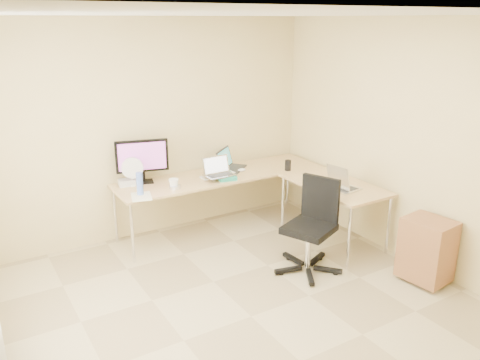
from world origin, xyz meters
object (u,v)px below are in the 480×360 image
desk_main (221,202)px  water_bottle (140,184)px  mug (174,183)px  keyboard (218,175)px  desk_fan (131,172)px  cabinet (427,249)px  desk_return (333,212)px  office_chair (309,227)px  monitor (142,161)px  laptop_return (345,179)px  laptop_center (219,167)px  laptop_black (232,159)px

desk_main → water_bottle: (-1.11, -0.19, 0.49)m
desk_main → water_bottle: water_bottle is taller
mug → keyboard: bearing=11.2°
desk_fan → cabinet: bearing=-24.2°
keyboard → cabinet: bearing=-65.2°
desk_return → cabinet: 1.25m
desk_main → office_chair: office_chair is taller
monitor → laptop_return: bearing=-22.8°
laptop_center → desk_fan: desk_fan is taller
desk_fan → office_chair: desk_fan is taller
laptop_black → desk_fan: 1.31m
desk_main → desk_fan: bearing=171.1°
laptop_return → laptop_black: bearing=18.9°
office_chair → cabinet: (0.87, -0.80, -0.14)m
mug → office_chair: bearing=-53.2°
monitor → cabinet: 3.25m
mug → office_chair: (0.96, -1.28, -0.28)m
water_bottle → cabinet: (2.24, -2.05, -0.50)m
desk_return → cabinet: desk_return is taller
mug → laptop_center: bearing=-1.6°
monitor → water_bottle: 0.45m
laptop_black → keyboard: bearing=165.6°
desk_fan → office_chair: size_ratio=0.31×
desk_main → laptop_return: bearing=-52.8°
desk_main → laptop_center: 0.57m
monitor → keyboard: 0.93m
desk_return → desk_fan: size_ratio=4.13×
monitor → desk_fan: bearing=-153.8°
laptop_center → desk_main: bearing=56.1°
keyboard → desk_fan: (-1.02, 0.20, 0.15)m
laptop_black → cabinet: (0.90, -2.34, -0.50)m
mug → laptop_return: laptop_return is taller
desk_return → desk_fan: bearing=150.4°
keyboard → office_chair: size_ratio=0.44×
desk_main → office_chair: bearing=-80.1°
desk_main → desk_return: (0.98, -1.00, 0.00)m
desk_return → laptop_center: (-1.09, 0.82, 0.53)m
mug → water_bottle: bearing=-176.5°
desk_main → monitor: 1.14m
monitor → laptop_black: monitor is taller
keyboard → cabinet: (1.18, -2.21, -0.38)m
desk_fan → desk_return: bearing=-6.3°
desk_main → cabinet: size_ratio=4.14×
laptop_return → cabinet: 1.15m
desk_main → laptop_return: size_ratio=7.19×
desk_return → monitor: size_ratio=2.14×
laptop_black → desk_main: bearing=164.9°
monitor → desk_return: bearing=-17.6°
laptop_return → office_chair: office_chair is taller
desk_return → keyboard: 1.47m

